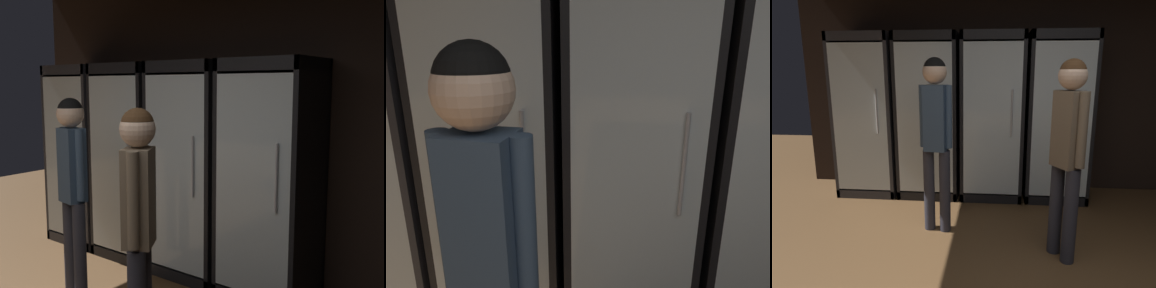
# 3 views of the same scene
# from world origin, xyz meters

# --- Properties ---
(wall_back) EXTENTS (6.00, 0.06, 2.80)m
(wall_back) POSITION_xyz_m (0.00, 3.03, 1.40)
(wall_back) COLOR black
(wall_back) RESTS_ON ground
(cooler_left) EXTENTS (0.71, 0.64, 1.92)m
(cooler_left) POSITION_xyz_m (-1.28, 2.72, 0.94)
(cooler_left) COLOR black
(cooler_left) RESTS_ON ground
(cooler_center) EXTENTS (0.71, 0.64, 1.92)m
(cooler_center) POSITION_xyz_m (-0.54, 2.71, 0.94)
(cooler_center) COLOR black
(cooler_center) RESTS_ON ground
(cooler_right) EXTENTS (0.71, 0.64, 1.92)m
(cooler_right) POSITION_xyz_m (0.21, 2.72, 0.94)
(cooler_right) COLOR black
(cooler_right) RESTS_ON ground
(shopper_near) EXTENTS (0.30, 0.21, 1.61)m
(shopper_near) POSITION_xyz_m (-1.04, 1.70, 1.01)
(shopper_near) COLOR #2D2D38
(shopper_near) RESTS_ON ground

